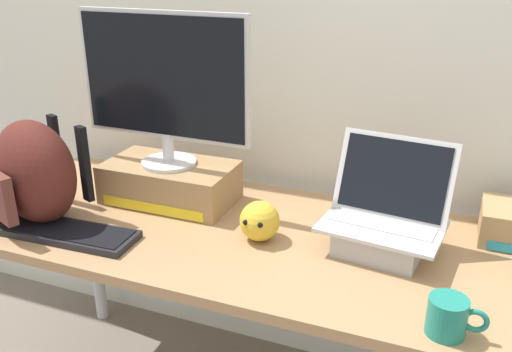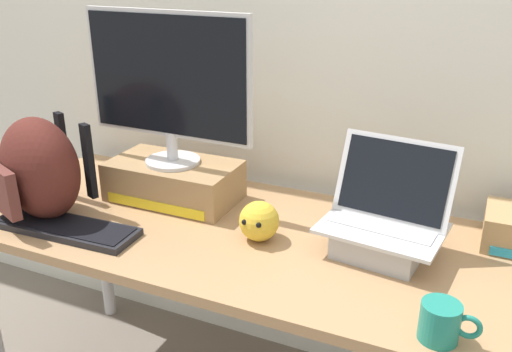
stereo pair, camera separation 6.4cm
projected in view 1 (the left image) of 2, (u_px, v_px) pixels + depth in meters
The scene contains 9 objects.
back_wall at pixel (307, 14), 1.75m from camera, with size 7.00×0.10×2.60m, color silver.
desk at pixel (256, 254), 1.61m from camera, with size 1.80×0.70×0.72m.
toner_box_yellow at pixel (170, 182), 1.78m from camera, with size 0.42×0.24×0.13m.
desktop_monitor at pixel (164, 84), 1.65m from camera, with size 0.57×0.18×0.48m.
open_laptop at pixel (383, 228), 1.48m from camera, with size 0.34×0.27×0.30m.
external_keyboard at pixel (63, 232), 1.57m from camera, with size 0.45×0.15×0.02m.
messenger_backpack at pixel (34, 173), 1.61m from camera, with size 0.37×0.32×0.31m.
coffee_mug at pixel (448, 317), 1.15m from camera, with size 0.13×0.08×0.09m.
plush_toy at pixel (260, 221), 1.53m from camera, with size 0.11×0.11×0.11m.
Camera 1 is at (0.51, -1.31, 1.48)m, focal length 38.13 mm.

